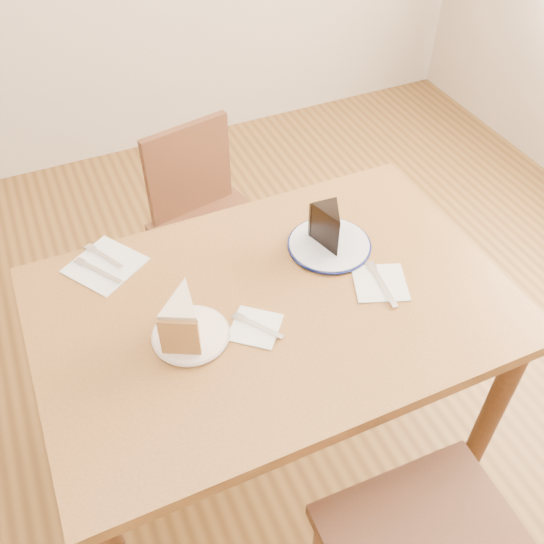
% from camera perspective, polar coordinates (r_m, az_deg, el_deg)
% --- Properties ---
extents(ground, '(4.00, 4.00, 0.00)m').
position_cam_1_polar(ground, '(2.16, 0.12, -16.29)').
color(ground, '#442B12').
rests_on(ground, ground).
extents(table, '(1.20, 0.80, 0.75)m').
position_cam_1_polar(table, '(1.62, 0.16, -5.14)').
color(table, '#563517').
rests_on(table, ground).
extents(chair_far, '(0.46, 0.46, 0.80)m').
position_cam_1_polar(chair_far, '(2.25, -5.85, 4.45)').
color(chair_far, '#331A0F').
rests_on(chair_far, ground).
extents(plate_cream, '(0.18, 0.18, 0.01)m').
position_cam_1_polar(plate_cream, '(1.48, -7.64, -5.90)').
color(plate_cream, white).
rests_on(plate_cream, table).
extents(plate_navy, '(0.22, 0.22, 0.01)m').
position_cam_1_polar(plate_navy, '(1.70, 5.41, 2.55)').
color(plate_navy, white).
rests_on(plate_navy, table).
extents(carrot_cake, '(0.14, 0.15, 0.11)m').
position_cam_1_polar(carrot_cake, '(1.44, -8.28, -4.09)').
color(carrot_cake, beige).
rests_on(carrot_cake, plate_cream).
extents(chocolate_cake, '(0.08, 0.11, 0.11)m').
position_cam_1_polar(chocolate_cake, '(1.65, 5.53, 3.94)').
color(chocolate_cake, black).
rests_on(chocolate_cake, plate_navy).
extents(napkin_cream, '(0.16, 0.16, 0.00)m').
position_cam_1_polar(napkin_cream, '(1.49, -1.58, -5.22)').
color(napkin_cream, white).
rests_on(napkin_cream, table).
extents(napkin_navy, '(0.18, 0.18, 0.00)m').
position_cam_1_polar(napkin_navy, '(1.62, 10.14, -1.02)').
color(napkin_navy, white).
rests_on(napkin_navy, table).
extents(napkin_spare, '(0.24, 0.24, 0.00)m').
position_cam_1_polar(napkin_spare, '(1.70, -15.42, 0.62)').
color(napkin_spare, white).
rests_on(napkin_spare, table).
extents(fork_cream, '(0.09, 0.12, 0.00)m').
position_cam_1_polar(fork_cream, '(1.49, -1.28, -5.13)').
color(fork_cream, silver).
rests_on(fork_cream, napkin_cream).
extents(knife_navy, '(0.04, 0.17, 0.00)m').
position_cam_1_polar(knife_navy, '(1.61, 10.33, -1.15)').
color(knife_navy, silver).
rests_on(knife_navy, napkin_navy).
extents(fork_spare, '(0.08, 0.13, 0.00)m').
position_cam_1_polar(fork_spare, '(1.72, -15.51, 1.42)').
color(fork_spare, silver).
rests_on(fork_spare, napkin_spare).
extents(knife_spare, '(0.10, 0.14, 0.00)m').
position_cam_1_polar(knife_spare, '(1.68, -16.02, 0.10)').
color(knife_spare, silver).
rests_on(knife_spare, napkin_spare).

